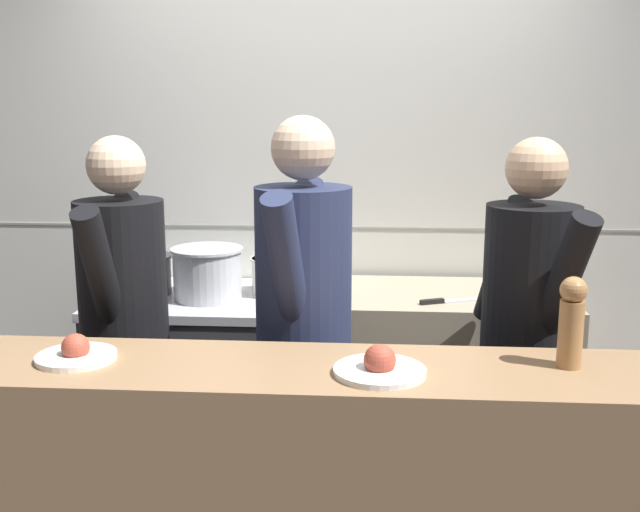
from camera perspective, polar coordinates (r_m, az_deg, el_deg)
wall_back_tiled at (r=3.81m, az=0.63°, el=4.49°), size 8.00×0.06×2.60m
oven_range at (r=3.71m, az=-8.15°, el=-9.56°), size 1.05×0.71×0.88m
prep_counter at (r=3.64m, az=9.37°, el=-9.81°), size 1.12×0.65×0.91m
stock_pot at (r=3.64m, az=-13.52°, el=-1.32°), size 0.30×0.30×0.19m
sauce_pot at (r=3.49m, az=-8.57°, el=-1.23°), size 0.33×0.33×0.24m
braising_pot at (r=3.54m, az=-3.27°, el=-1.45°), size 0.25×0.25×0.18m
chefs_knife at (r=3.34m, az=9.82°, el=-3.38°), size 0.33×0.16×0.02m
plated_dish_main at (r=2.43m, az=-18.10°, el=-7.06°), size 0.24×0.24×0.09m
plated_dish_appetiser at (r=2.20m, az=4.57°, el=-8.42°), size 0.27×0.27×0.09m
pepper_mill at (r=2.33m, az=18.62°, el=-4.65°), size 0.08×0.08×0.28m
chef_head_cook at (r=3.00m, az=-14.65°, el=-5.26°), size 0.34×0.72×1.66m
chef_sous at (r=2.78m, az=-1.25°, el=-5.35°), size 0.41×0.76×1.73m
chef_line at (r=2.88m, az=15.46°, el=-6.04°), size 0.43×0.71×1.66m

